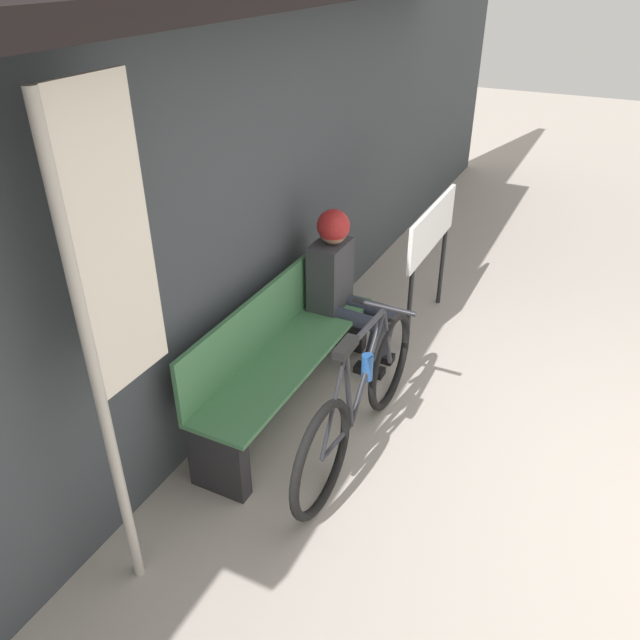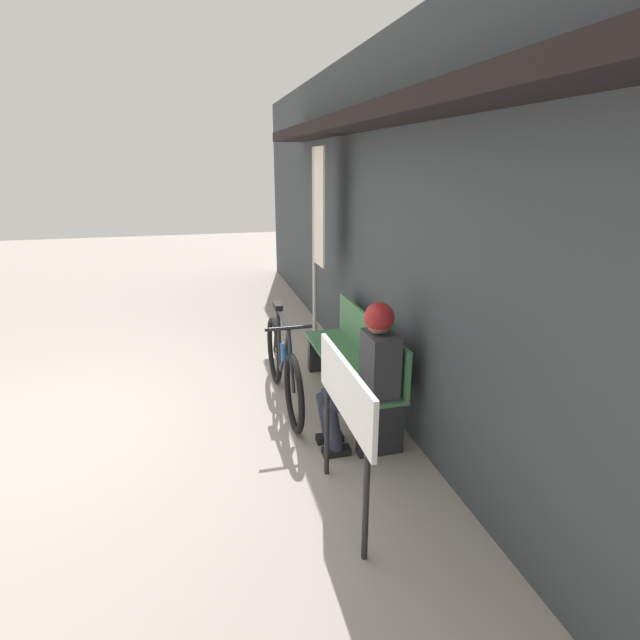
{
  "view_description": "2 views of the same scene",
  "coord_description": "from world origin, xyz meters",
  "views": [
    {
      "loc": [
        -2.84,
        0.59,
        2.69
      ],
      "look_at": [
        0.06,
        2.02,
        0.76
      ],
      "focal_mm": 35.0,
      "sensor_mm": 36.0,
      "label": 1
    },
    {
      "loc": [
        4.12,
        0.97,
        2.17
      ],
      "look_at": [
        -0.16,
        2.04,
        0.77
      ],
      "focal_mm": 28.0,
      "sensor_mm": 36.0,
      "label": 2
    }
  ],
  "objects": [
    {
      "name": "person_seated",
      "position": [
        0.77,
        2.2,
        0.68
      ],
      "size": [
        0.34,
        0.6,
        1.17
      ],
      "color": "#2D3342",
      "rests_on": "ground_plane"
    },
    {
      "name": "signboard",
      "position": [
        1.51,
        1.78,
        0.8
      ],
      "size": [
        1.05,
        0.04,
        1.05
      ],
      "color": "#232326",
      "rests_on": "ground_plane"
    },
    {
      "name": "storefront_wall",
      "position": [
        0.0,
        2.62,
        1.66
      ],
      "size": [
        12.0,
        0.56,
        3.2
      ],
      "color": "#3D4247",
      "rests_on": "ground_plane"
    },
    {
      "name": "bicycle",
      "position": [
        -0.1,
        1.68,
        0.37
      ],
      "size": [
        1.7,
        0.4,
        0.91
      ],
      "color": "black",
      "rests_on": "ground_plane"
    },
    {
      "name": "banner_pole",
      "position": [
        -1.28,
        2.3,
        1.5
      ],
      "size": [
        0.45,
        0.05,
        2.32
      ],
      "color": "#B7B2A8",
      "rests_on": "ground_plane"
    },
    {
      "name": "park_bench_near",
      "position": [
        0.09,
        2.3,
        0.4
      ],
      "size": [
        1.79,
        0.42,
        0.84
      ],
      "color": "#477F51",
      "rests_on": "ground_plane"
    }
  ]
}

